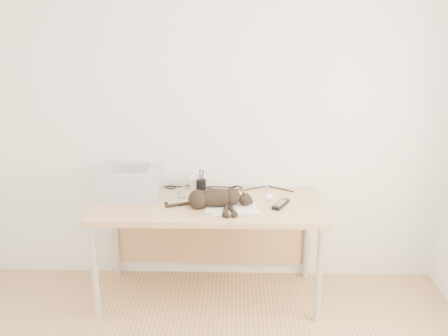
{
  "coord_description": "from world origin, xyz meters",
  "views": [
    {
      "loc": [
        0.19,
        -1.88,
        2.01
      ],
      "look_at": [
        0.11,
        1.34,
        1.01
      ],
      "focal_mm": 40.0,
      "sensor_mm": 36.0,
      "label": 1
    }
  ],
  "objects_px": {
    "mug": "(195,183)",
    "pen_cup": "(201,186)",
    "desk": "(209,216)",
    "printer": "(132,181)",
    "mouse": "(269,195)",
    "cat": "(213,199)"
  },
  "relations": [
    {
      "from": "pen_cup",
      "to": "cat",
      "type": "bearing_deg",
      "value": -70.99
    },
    {
      "from": "printer",
      "to": "desk",
      "type": "bearing_deg",
      "value": -8.36
    },
    {
      "from": "cat",
      "to": "printer",
      "type": "bearing_deg",
      "value": 150.51
    },
    {
      "from": "cat",
      "to": "mouse",
      "type": "bearing_deg",
      "value": 20.31
    },
    {
      "from": "desk",
      "to": "mouse",
      "type": "xyz_separation_m",
      "value": [
        0.43,
        0.05,
        0.15
      ]
    },
    {
      "from": "mouse",
      "to": "mug",
      "type": "bearing_deg",
      "value": 176.93
    },
    {
      "from": "cat",
      "to": "desk",
      "type": "bearing_deg",
      "value": 96.21
    },
    {
      "from": "printer",
      "to": "cat",
      "type": "height_order",
      "value": "printer"
    },
    {
      "from": "pen_cup",
      "to": "mug",
      "type": "bearing_deg",
      "value": 136.07
    },
    {
      "from": "mug",
      "to": "pen_cup",
      "type": "relative_size",
      "value": 0.61
    },
    {
      "from": "printer",
      "to": "mug",
      "type": "distance_m",
      "value": 0.47
    },
    {
      "from": "pen_cup",
      "to": "printer",
      "type": "bearing_deg",
      "value": -173.46
    },
    {
      "from": "mug",
      "to": "pen_cup",
      "type": "bearing_deg",
      "value": -43.93
    },
    {
      "from": "printer",
      "to": "pen_cup",
      "type": "xyz_separation_m",
      "value": [
        0.5,
        0.06,
        -0.05
      ]
    },
    {
      "from": "desk",
      "to": "pen_cup",
      "type": "distance_m",
      "value": 0.24
    },
    {
      "from": "desk",
      "to": "printer",
      "type": "bearing_deg",
      "value": 171.64
    },
    {
      "from": "desk",
      "to": "cat",
      "type": "relative_size",
      "value": 2.64
    },
    {
      "from": "printer",
      "to": "mouse",
      "type": "distance_m",
      "value": 1.01
    },
    {
      "from": "pen_cup",
      "to": "mouse",
      "type": "relative_size",
      "value": 1.62
    },
    {
      "from": "desk",
      "to": "cat",
      "type": "xyz_separation_m",
      "value": [
        0.04,
        -0.16,
        0.19
      ]
    },
    {
      "from": "printer",
      "to": "pen_cup",
      "type": "distance_m",
      "value": 0.51
    },
    {
      "from": "printer",
      "to": "mouse",
      "type": "relative_size",
      "value": 4.01
    }
  ]
}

